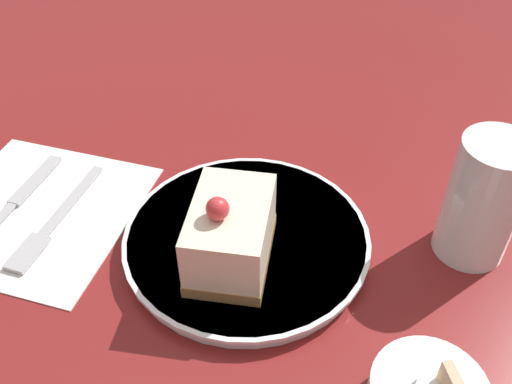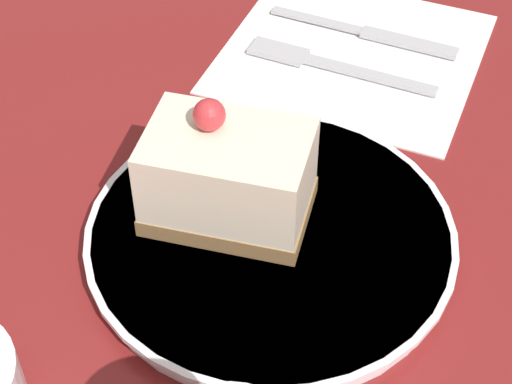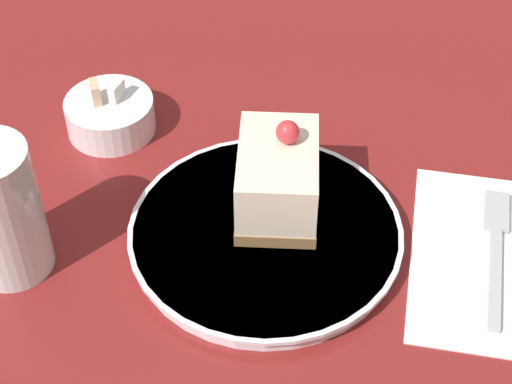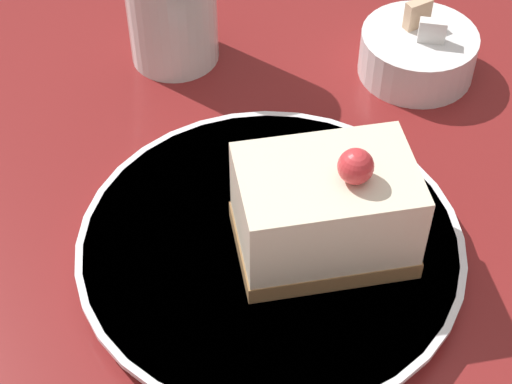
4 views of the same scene
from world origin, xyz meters
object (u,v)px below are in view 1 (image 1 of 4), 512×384
plate (247,238)px  cake_slice (230,234)px  fork (51,224)px  drinking_glass (483,200)px  knife (22,194)px

plate → cake_slice: 0.05m
plate → cake_slice: size_ratio=2.25×
fork → plate: bearing=-168.7°
fork → drinking_glass: size_ratio=1.25×
drinking_glass → knife: bearing=-2.1°
knife → drinking_glass: size_ratio=1.29×
plate → fork: (0.20, -0.00, -0.00)m
plate → fork: size_ratio=1.51×
cake_slice → knife: (0.24, -0.07, -0.04)m
knife → drinking_glass: bearing=-170.7°
plate → drinking_glass: size_ratio=1.89×
fork → knife: 0.06m
drinking_glass → cake_slice: bearing=14.0°
cake_slice → drinking_glass: bearing=-163.8°
knife → cake_slice: bearing=174.4°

